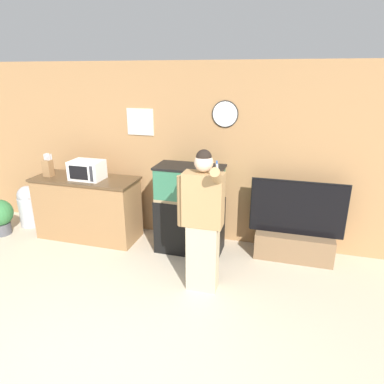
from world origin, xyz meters
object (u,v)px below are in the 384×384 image
knife_block (48,167)px  tv_on_stand (294,236)px  counter_island (88,208)px  person_standing (202,220)px  microwave (87,170)px  aquarium_on_stand (190,209)px  trash_bin (29,205)px

knife_block → tv_on_stand: (3.64, 0.25, -0.77)m
counter_island → knife_block: size_ratio=4.48×
person_standing → microwave: bearing=157.5°
knife_block → aquarium_on_stand: size_ratio=0.28×
microwave → knife_block: size_ratio=1.34×
counter_island → tv_on_stand: 3.07m
aquarium_on_stand → person_standing: (0.40, -0.86, 0.25)m
counter_island → knife_block: 0.84m
aquarium_on_stand → trash_bin: 2.84m
microwave → aquarium_on_stand: 1.62m
aquarium_on_stand → trash_bin: bearing=178.3°
person_standing → aquarium_on_stand: bearing=114.7°
microwave → tv_on_stand: 3.10m
microwave → person_standing: size_ratio=0.28×
trash_bin → microwave: bearing=-6.2°
counter_island → tv_on_stand: tv_on_stand is taller
microwave → counter_island: bearing=157.3°
counter_island → person_standing: person_standing is taller
aquarium_on_stand → trash_bin: (-2.82, 0.08, -0.28)m
microwave → person_standing: 2.12m
microwave → person_standing: bearing=-22.5°
aquarium_on_stand → person_standing: person_standing is taller
counter_island → trash_bin: 1.21m
knife_block → tv_on_stand: size_ratio=0.28×
microwave → knife_block: (-0.65, -0.02, -0.01)m
counter_island → tv_on_stand: size_ratio=1.26×
counter_island → microwave: 0.62m
aquarium_on_stand → trash_bin: size_ratio=1.83×
microwave → knife_block: bearing=-178.1°
microwave → tv_on_stand: bearing=4.4°
knife_block → person_standing: bearing=-16.7°
trash_bin → person_standing: bearing=-16.3°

